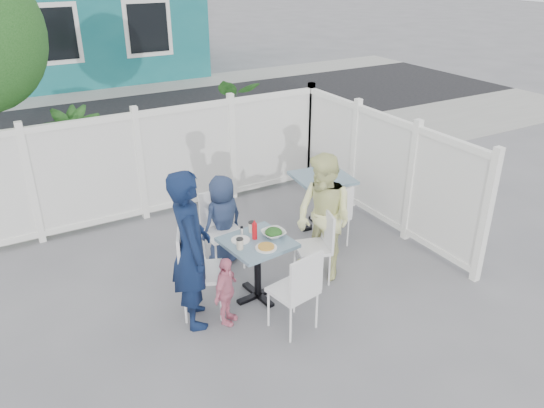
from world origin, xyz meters
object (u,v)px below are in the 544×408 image
spare_table (322,188)px  woman (324,218)px  man (191,250)px  chair_right (319,241)px  chair_back (220,224)px  boy (223,220)px  main_table (257,254)px  toddler (226,291)px  chair_left (193,265)px  chair_near (298,287)px

spare_table → woman: bearing=-124.3°
man → spare_table: bearing=-52.5°
spare_table → chair_right: 1.34m
chair_back → boy: boy is taller
spare_table → chair_back: bearing=-173.9°
boy → main_table: bearing=75.8°
chair_back → toddler: bearing=67.6°
chair_left → woman: (1.61, -0.07, 0.18)m
spare_table → chair_left: 2.50m
chair_left → chair_near: 1.15m
chair_near → woman: 1.15m
chair_left → chair_near: (0.78, -0.83, -0.04)m
chair_near → toddler: (-0.57, 0.49, -0.15)m
main_table → toddler: size_ratio=0.97×
woman → chair_right: bearing=-69.6°
spare_table → boy: size_ratio=0.71×
main_table → chair_back: chair_back is taller
spare_table → boy: (-1.58, -0.14, -0.03)m
main_table → chair_back: bearing=93.1°
chair_left → woman: bearing=111.0°
toddler → chair_left: bearing=82.3°
chair_near → spare_table: bearing=39.2°
main_table → chair_back: 0.87m
chair_left → chair_right: bearing=108.7°
toddler → chair_right: bearing=-30.0°
man → boy: size_ratio=1.49×
boy → toddler: boy is taller
man → toddler: 0.58m
main_table → chair_near: chair_near is taller
chair_back → toddler: size_ratio=1.23×
chair_right → chair_near: 1.02m
man → boy: bearing=-26.9°
main_table → spare_table: (1.59, 1.04, 0.05)m
woman → boy: woman is taller
spare_table → woman: woman is taller
man → chair_right: bearing=-77.0°
chair_right → chair_back: size_ratio=0.92×
spare_table → chair_back: chair_back is taller
toddler → spare_table: bearing=-7.8°
chair_left → toddler: chair_left is taller
spare_table → toddler: size_ratio=1.06×
chair_back → chair_near: chair_back is taller
chair_back → chair_left: bearing=49.0°
chair_near → man: (-0.84, 0.71, 0.32)m
main_table → spare_table: bearing=33.3°
chair_right → chair_back: chair_back is taller
main_table → toddler: bearing=-154.0°
man → toddler: man is taller
chair_back → woman: woman is taller
chair_near → man: 1.14m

